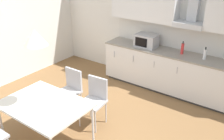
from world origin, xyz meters
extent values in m
cube|color=brown|center=(0.00, 0.00, -0.01)|extent=(8.05, 7.63, 0.02)
cube|color=silver|center=(0.00, 2.59, 1.37)|extent=(6.44, 0.10, 2.74)
cube|color=#333333|center=(0.79, 2.25, 0.03)|extent=(3.46, 0.54, 0.05)
cube|color=silver|center=(0.79, 2.25, 0.46)|extent=(3.61, 0.59, 0.83)
cube|color=gray|center=(0.79, 2.25, 0.89)|extent=(3.63, 0.61, 0.03)
cube|color=silver|center=(-0.75, 1.94, 0.67)|extent=(0.01, 0.01, 0.14)
cube|color=silver|center=(-0.24, 1.94, 0.67)|extent=(0.01, 0.01, 0.14)
cube|color=silver|center=(0.28, 1.94, 0.67)|extent=(0.01, 0.01, 0.14)
cube|color=silver|center=(0.79, 1.94, 0.67)|extent=(0.01, 0.01, 0.14)
cube|color=silver|center=(0.79, 2.53, 1.16)|extent=(3.61, 0.02, 0.50)
cube|color=silver|center=(-0.25, 2.37, 1.81)|extent=(1.51, 0.34, 0.67)
cube|color=#B7BABF|center=(0.79, 2.35, 1.52)|extent=(0.59, 0.40, 0.10)
cube|color=#B7BABF|center=(0.79, 2.46, 1.84)|extent=(0.20, 0.16, 0.62)
cube|color=#ADADB2|center=(-0.09, 2.25, 1.05)|extent=(0.48, 0.34, 0.28)
cube|color=black|center=(-0.13, 2.07, 1.05)|extent=(0.29, 0.01, 0.20)
cylinder|color=red|center=(0.74, 2.27, 1.02)|extent=(0.06, 0.06, 0.23)
cylinder|color=black|center=(0.74, 2.27, 1.16)|extent=(0.02, 0.02, 0.05)
cylinder|color=white|center=(1.20, 2.25, 1.01)|extent=(0.07, 0.07, 0.21)
cylinder|color=black|center=(1.20, 2.25, 1.14)|extent=(0.03, 0.03, 0.05)
cube|color=silver|center=(-0.34, -0.50, 0.71)|extent=(1.32, 0.95, 0.04)
cylinder|color=silver|center=(-0.94, -0.91, 0.34)|extent=(0.04, 0.04, 0.69)
cylinder|color=silver|center=(-0.94, -0.08, 0.34)|extent=(0.04, 0.04, 0.69)
cylinder|color=silver|center=(0.26, -0.08, 0.34)|extent=(0.04, 0.04, 0.69)
cube|color=#B2B2B7|center=(-0.04, 0.28, 0.45)|extent=(0.43, 0.43, 0.04)
cube|color=#B2B2B7|center=(-0.06, 0.46, 0.67)|extent=(0.38, 0.07, 0.40)
cylinder|color=silver|center=(0.14, 0.12, 0.21)|extent=(0.02, 0.02, 0.43)
cylinder|color=silver|center=(-0.20, 0.09, 0.21)|extent=(0.02, 0.02, 0.43)
cylinder|color=silver|center=(0.11, 0.46, 0.21)|extent=(0.02, 0.02, 0.43)
cylinder|color=silver|center=(-0.22, 0.43, 0.21)|extent=(0.02, 0.02, 0.43)
cube|color=#B2B2B7|center=(-0.63, 0.28, 0.45)|extent=(0.40, 0.40, 0.04)
cube|color=#B2B2B7|center=(-0.63, 0.46, 0.67)|extent=(0.38, 0.04, 0.40)
cylinder|color=silver|center=(-0.46, 0.11, 0.21)|extent=(0.02, 0.02, 0.43)
cylinder|color=silver|center=(-0.80, 0.11, 0.21)|extent=(0.02, 0.02, 0.43)
cylinder|color=silver|center=(-0.46, 0.45, 0.21)|extent=(0.02, 0.02, 0.43)
cylinder|color=silver|center=(-0.80, 0.45, 0.21)|extent=(0.02, 0.02, 0.43)
cone|color=silver|center=(-0.34, -0.50, 1.77)|extent=(0.32, 0.32, 0.22)
camera|label=1|loc=(2.38, -2.51, 2.78)|focal=40.00mm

